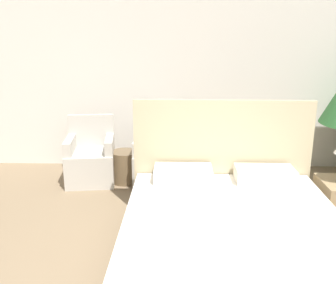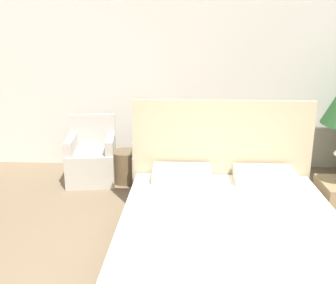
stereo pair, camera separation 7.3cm
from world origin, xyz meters
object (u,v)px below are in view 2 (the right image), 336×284
at_px(armchair_near_window_right, 159,162).
at_px(side_table, 126,166).
at_px(bed, 228,231).
at_px(armchair_near_window_left, 92,161).

height_order(armchair_near_window_right, side_table, armchair_near_window_right).
bearing_deg(side_table, bed, -56.45).
relative_size(bed, armchair_near_window_left, 2.31).
height_order(bed, side_table, bed).
relative_size(armchair_near_window_left, armchair_near_window_right, 1.00).
bearing_deg(armchair_near_window_left, bed, -54.81).
bearing_deg(armchair_near_window_left, armchair_near_window_right, -7.37).
bearing_deg(armchair_near_window_right, armchair_near_window_left, -178.27).
distance_m(armchair_near_window_right, side_table, 0.46).
xyz_separation_m(armchair_near_window_right, side_table, (-0.45, -0.00, -0.07)).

